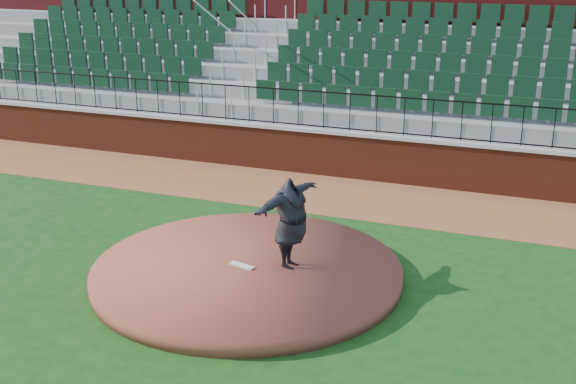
# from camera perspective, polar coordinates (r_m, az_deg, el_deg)

# --- Properties ---
(ground) EXTENTS (90.00, 90.00, 0.00)m
(ground) POSITION_cam_1_polar(r_m,az_deg,el_deg) (13.85, -2.27, -6.94)
(ground) COLOR #154012
(ground) RESTS_ON ground
(warning_track) EXTENTS (34.00, 3.20, 0.01)m
(warning_track) POSITION_cam_1_polar(r_m,az_deg,el_deg) (18.57, 4.38, -0.26)
(warning_track) COLOR brown
(warning_track) RESTS_ON ground
(field_wall) EXTENTS (34.00, 0.35, 1.20)m
(field_wall) POSITION_cam_1_polar(r_m,az_deg,el_deg) (19.86, 5.78, 2.73)
(field_wall) COLOR maroon
(field_wall) RESTS_ON ground
(wall_cap) EXTENTS (34.00, 0.45, 0.10)m
(wall_cap) POSITION_cam_1_polar(r_m,az_deg,el_deg) (19.70, 5.84, 4.55)
(wall_cap) COLOR #B7B7B7
(wall_cap) RESTS_ON field_wall
(wall_railing) EXTENTS (34.00, 0.05, 1.00)m
(wall_railing) POSITION_cam_1_polar(r_m,az_deg,el_deg) (19.58, 5.89, 6.12)
(wall_railing) COLOR black
(wall_railing) RESTS_ON wall_cap
(seating_stands) EXTENTS (34.00, 5.10, 4.60)m
(seating_stands) POSITION_cam_1_polar(r_m,az_deg,el_deg) (22.08, 7.87, 8.75)
(seating_stands) COLOR gray
(seating_stands) RESTS_ON ground
(concourse_wall) EXTENTS (34.00, 0.50, 5.50)m
(concourse_wall) POSITION_cam_1_polar(r_m,az_deg,el_deg) (24.72, 9.49, 10.74)
(concourse_wall) COLOR maroon
(concourse_wall) RESTS_ON ground
(pitchers_mound) EXTENTS (5.85, 5.85, 0.25)m
(pitchers_mound) POSITION_cam_1_polar(r_m,az_deg,el_deg) (13.94, -3.21, -6.22)
(pitchers_mound) COLOR brown
(pitchers_mound) RESTS_ON ground
(pitching_rubber) EXTENTS (0.53, 0.25, 0.03)m
(pitching_rubber) POSITION_cam_1_polar(r_m,az_deg,el_deg) (13.85, -3.61, -5.74)
(pitching_rubber) COLOR white
(pitching_rubber) RESTS_ON pitchers_mound
(pitcher) EXTENTS (0.88, 2.21, 1.74)m
(pitcher) POSITION_cam_1_polar(r_m,az_deg,el_deg) (13.49, 0.22, -2.45)
(pitcher) COLOR black
(pitcher) RESTS_ON pitchers_mound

